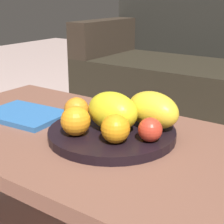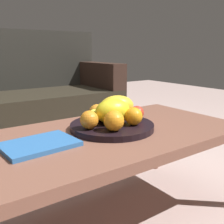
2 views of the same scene
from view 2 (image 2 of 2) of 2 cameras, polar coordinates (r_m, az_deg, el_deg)
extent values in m
plane|color=#B99E97|center=(1.27, -1.26, -21.98)|extent=(8.00, 8.00, 0.00)
cube|color=brown|center=(1.10, -1.36, -5.42)|extent=(1.18, 0.60, 0.04)
cylinder|color=brown|center=(1.68, 9.30, -6.07)|extent=(0.05, 0.05, 0.36)
cube|color=black|center=(2.23, -20.24, -1.45)|extent=(1.70, 0.70, 0.40)
cube|color=black|center=(2.43, -22.90, 10.26)|extent=(1.70, 0.14, 0.50)
cube|color=#2E1E17|center=(2.49, -3.13, 8.07)|extent=(0.14, 0.70, 0.22)
cylinder|color=black|center=(1.13, 0.00, -3.08)|extent=(0.36, 0.36, 0.03)
ellipsoid|color=yellow|center=(1.12, 0.16, 0.16)|extent=(0.17, 0.13, 0.11)
ellipsoid|color=yellow|center=(1.23, 1.04, 1.24)|extent=(0.18, 0.14, 0.10)
sphere|color=orange|center=(1.17, -3.21, -0.09)|extent=(0.07, 0.07, 0.07)
sphere|color=orange|center=(1.02, 0.42, -1.90)|extent=(0.08, 0.08, 0.08)
sphere|color=orange|center=(1.05, -4.92, -1.68)|extent=(0.07, 0.07, 0.07)
sphere|color=orange|center=(1.10, 4.66, -0.92)|extent=(0.07, 0.07, 0.07)
sphere|color=red|center=(1.19, 5.38, -0.18)|extent=(0.06, 0.06, 0.06)
ellipsoid|color=yellow|center=(1.17, -1.82, -0.98)|extent=(0.12, 0.14, 0.03)
ellipsoid|color=gold|center=(1.17, -1.38, -1.06)|extent=(0.10, 0.15, 0.03)
ellipsoid|color=yellow|center=(1.15, -1.40, 0.14)|extent=(0.15, 0.06, 0.03)
ellipsoid|color=yellow|center=(1.17, -2.08, 0.27)|extent=(0.15, 0.04, 0.03)
cube|color=#2F69B0|center=(0.96, -15.32, -6.79)|extent=(0.26, 0.20, 0.02)
camera|label=1|loc=(1.16, 48.90, 11.58)|focal=56.35mm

